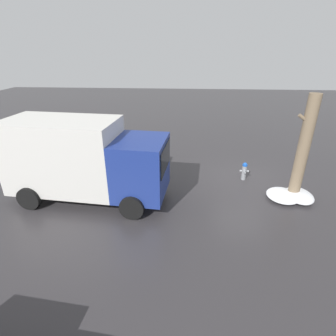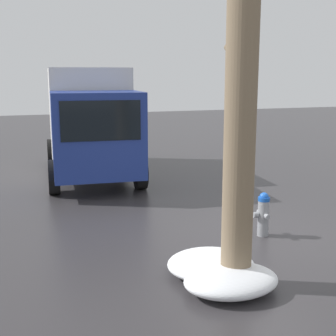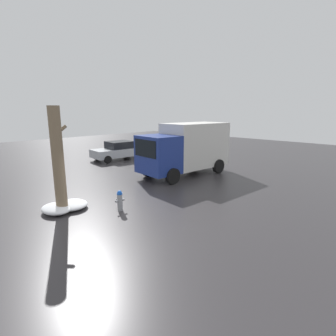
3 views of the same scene
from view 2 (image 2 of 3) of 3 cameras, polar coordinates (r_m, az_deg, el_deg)
ground_plane at (r=9.26m, az=11.44°, el=-8.08°), size 60.00×60.00×0.00m
fire_hydrant at (r=9.12m, az=11.52°, el=-5.48°), size 0.42×0.32×0.85m
tree_trunk at (r=6.57m, az=8.71°, el=3.06°), size 0.68×0.45×4.20m
delivery_truck at (r=14.41m, az=-9.60°, el=5.94°), size 6.29×2.97×3.23m
snow_pile_by_hydrant at (r=7.42m, az=5.25°, el=-11.61°), size 1.29×1.36×0.31m
snow_pile_curbside at (r=6.89m, az=7.70°, el=-13.40°), size 1.08×1.39×0.34m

